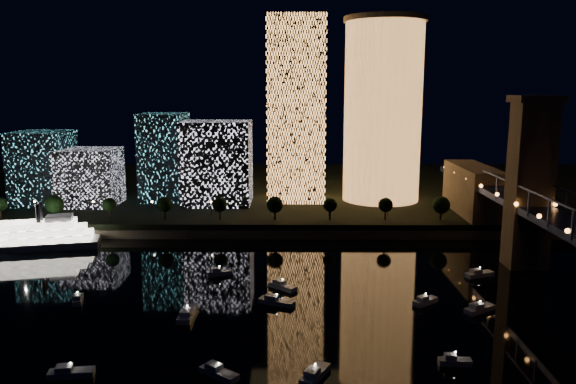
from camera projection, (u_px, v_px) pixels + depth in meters
The scene contains 10 objects.
ground at pixel (310, 340), 117.85m from camera, with size 520.00×520.00×0.00m, color black.
far_bank at pixel (300, 191), 274.69m from camera, with size 420.00×160.00×5.00m, color black.
seawall at pixel (303, 233), 198.19m from camera, with size 420.00×6.00×3.00m, color #6B5E4C.
tower_cylindrical at pixel (383, 110), 233.61m from camera, with size 34.00×34.00×75.38m.
tower_rectangular at pixel (296, 110), 235.04m from camera, with size 23.86×23.86×75.92m, color #E7944A.
midrise_blocks at pixel (142, 164), 232.52m from camera, with size 96.33×35.12×36.54m.
riverboat at pixel (14, 238), 182.87m from camera, with size 52.68×21.98×15.58m.
motorboats at pixel (293, 314), 129.21m from camera, with size 111.64×63.35×2.78m.
esplanade_trees at pixel (219, 205), 202.70m from camera, with size 165.95×6.67×8.84m.
street_lamps at pixel (211, 205), 208.89m from camera, with size 132.70×0.70×5.65m.
Camera 1 is at (-3.63, -110.22, 52.07)m, focal length 35.00 mm.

